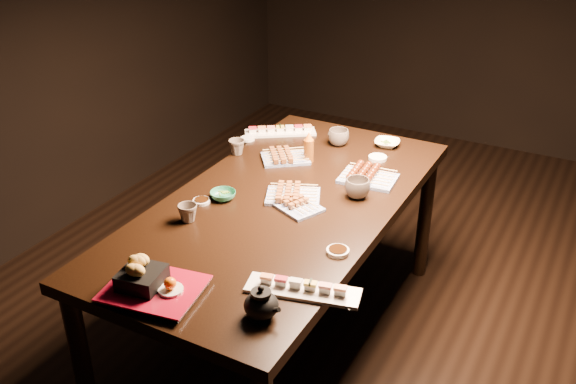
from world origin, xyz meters
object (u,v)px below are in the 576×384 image
at_px(yakitori_plate_center, 293,192).
at_px(yakitori_plate_right, 297,202).
at_px(dining_table, 283,275).
at_px(sushi_platter_far, 280,130).
at_px(yakitori_plate_left, 285,155).
at_px(teapot, 261,302).
at_px(condiment_bottle, 309,147).
at_px(teacup_mid_right, 357,188).
at_px(edamame_bowl_cream, 387,143).
at_px(teacup_far_right, 339,137).
at_px(teacup_near_left, 188,213).
at_px(sushi_platter_near, 303,286).
at_px(teacup_far_left, 237,147).
at_px(edamame_bowl_green, 223,195).
at_px(tempura_tray, 153,279).

relative_size(yakitori_plate_center, yakitori_plate_right, 1.12).
relative_size(dining_table, sushi_platter_far, 4.92).
bearing_deg(sushi_platter_far, yakitori_plate_left, 89.13).
xyz_separation_m(sushi_platter_far, teapot, (0.67, -1.33, 0.03)).
bearing_deg(teapot, condiment_bottle, 119.33).
bearing_deg(condiment_bottle, teacup_mid_right, -33.07).
relative_size(edamame_bowl_cream, teacup_far_right, 1.20).
bearing_deg(teacup_near_left, yakitori_plate_center, 53.22).
relative_size(dining_table, sushi_platter_near, 4.70).
distance_m(sushi_platter_near, yakitori_plate_left, 1.04).
height_order(dining_table, teapot, teapot).
bearing_deg(yakitori_plate_center, teacup_far_right, 72.37).
relative_size(sushi_platter_far, teapot, 2.80).
bearing_deg(yakitori_plate_right, teacup_far_left, 169.89).
xyz_separation_m(teacup_far_right, condiment_bottle, (-0.04, -0.24, 0.03)).
relative_size(teacup_near_left, teacup_far_left, 0.98).
height_order(yakitori_plate_right, yakitori_plate_left, yakitori_plate_left).
height_order(sushi_platter_near, yakitori_plate_left, yakitori_plate_left).
bearing_deg(dining_table, condiment_bottle, 88.90).
xyz_separation_m(edamame_bowl_cream, teacup_near_left, (-0.43, -1.07, 0.02)).
bearing_deg(edamame_bowl_cream, edamame_bowl_green, -115.81).
xyz_separation_m(yakitori_plate_center, condiment_bottle, (-0.11, 0.36, 0.04)).
height_order(sushi_platter_near, yakitori_plate_center, yakitori_plate_center).
height_order(edamame_bowl_green, teacup_near_left, teacup_near_left).
distance_m(sushi_platter_far, edamame_bowl_green, 0.75).
bearing_deg(teacup_far_left, teacup_mid_right, -10.83).
height_order(yakitori_plate_center, teacup_near_left, teacup_near_left).
distance_m(sushi_platter_far, teacup_far_right, 0.33).
bearing_deg(teacup_far_right, condiment_bottle, -100.21).
relative_size(yakitori_plate_center, teacup_far_right, 2.18).
height_order(teacup_near_left, teacup_mid_right, teacup_mid_right).
xyz_separation_m(sushi_platter_near, tempura_tray, (-0.43, -0.24, 0.03)).
height_order(yakitori_plate_center, teacup_mid_right, teacup_mid_right).
height_order(dining_table, teacup_far_right, teacup_far_right).
height_order(yakitori_plate_right, tempura_tray, tempura_tray).
bearing_deg(teacup_near_left, teacup_mid_right, 44.72).
xyz_separation_m(yakitori_plate_right, teapot, (0.23, -0.67, 0.03)).
relative_size(yakitori_plate_left, edamame_bowl_cream, 1.77).
bearing_deg(teacup_far_right, yakitori_plate_center, -83.95).
xyz_separation_m(yakitori_plate_center, teapot, (0.28, -0.74, 0.03)).
bearing_deg(teacup_mid_right, sushi_platter_near, -81.64).
bearing_deg(dining_table, sushi_platter_far, 107.20).
relative_size(sushi_platter_far, condiment_bottle, 2.49).
relative_size(edamame_bowl_cream, teacup_near_left, 1.59).
bearing_deg(teapot, dining_table, 123.72).
relative_size(yakitori_plate_left, tempura_tray, 0.70).
height_order(edamame_bowl_green, teacup_far_left, teacup_far_left).
bearing_deg(dining_table, teacup_near_left, -140.14).
distance_m(dining_table, teapot, 0.87).
distance_m(sushi_platter_far, teapot, 1.49).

